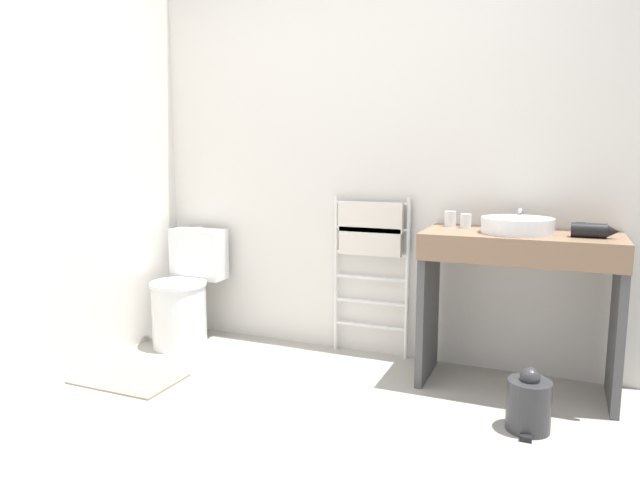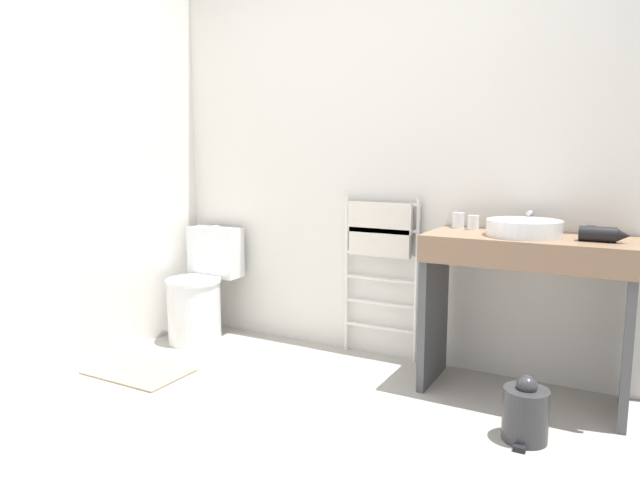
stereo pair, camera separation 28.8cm
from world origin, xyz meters
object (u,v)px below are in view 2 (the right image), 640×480
object	(u,v)px
sink_basin	(524,227)
towel_radiator	(380,243)
cup_near_wall	(458,220)
hair_dryer	(601,234)
trash_bin	(525,413)
toilet	(201,293)
cup_near_edge	(473,223)

from	to	relation	value
sink_basin	towel_radiator	bearing A→B (deg)	165.65
cup_near_wall	towel_radiator	bearing A→B (deg)	172.45
hair_dryer	trash_bin	bearing A→B (deg)	-118.04
hair_dryer	trash_bin	distance (m)	0.89
trash_bin	sink_basin	bearing A→B (deg)	104.70
cup_near_wall	trash_bin	size ratio (longest dim) A/B	0.29
hair_dryer	toilet	bearing A→B (deg)	-179.67
sink_basin	trash_bin	world-z (taller)	sink_basin
sink_basin	cup_near_edge	distance (m)	0.30
towel_radiator	cup_near_wall	world-z (taller)	towel_radiator
towel_radiator	hair_dryer	distance (m)	1.22
toilet	sink_basin	bearing A→B (deg)	0.87
toilet	cup_near_wall	distance (m)	1.77
cup_near_wall	cup_near_edge	distance (m)	0.10
cup_near_wall	hair_dryer	size ratio (longest dim) A/B	0.40
hair_dryer	trash_bin	size ratio (longest dim) A/B	0.72
cup_near_edge	trash_bin	size ratio (longest dim) A/B	0.26
toilet	sink_basin	world-z (taller)	sink_basin
sink_basin	cup_near_wall	bearing A→B (deg)	157.25
cup_near_wall	trash_bin	world-z (taller)	cup_near_wall
toilet	cup_near_edge	bearing A→B (deg)	4.73
towel_radiator	hair_dryer	world-z (taller)	towel_radiator
cup_near_edge	hair_dryer	size ratio (longest dim) A/B	0.36
cup_near_wall	hair_dryer	distance (m)	0.73
cup_near_wall	toilet	bearing A→B (deg)	-173.71
cup_near_wall	cup_near_edge	bearing A→B (deg)	-22.77
towel_radiator	hair_dryer	xyz separation A→B (m)	(1.19, -0.23, 0.16)
cup_near_wall	cup_near_edge	xyz separation A→B (m)	(0.09, -0.04, -0.00)
trash_bin	towel_radiator	bearing A→B (deg)	145.76
towel_radiator	cup_near_edge	bearing A→B (deg)	-10.09
towel_radiator	sink_basin	world-z (taller)	towel_radiator
toilet	hair_dryer	bearing A→B (deg)	0.33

